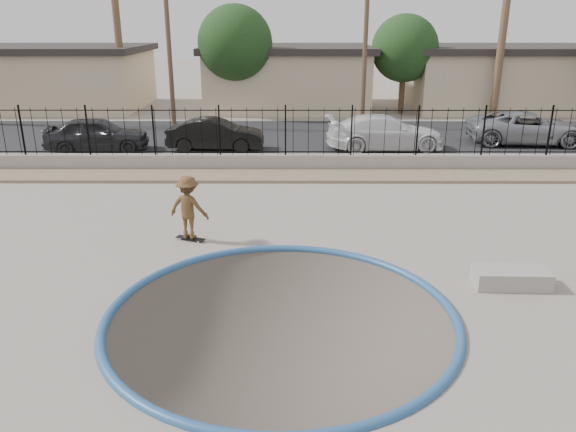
# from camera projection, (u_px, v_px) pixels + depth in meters

# --- Properties ---
(ground) EXTENTS (120.00, 120.00, 2.20)m
(ground) POSITION_uv_depth(u_px,v_px,m) (286.00, 185.00, 23.70)
(ground) COLOR slate
(ground) RESTS_ON ground
(bowl_pit) EXTENTS (6.84, 6.84, 1.80)m
(bowl_pit) POSITION_uv_depth(u_px,v_px,m) (281.00, 316.00, 11.08)
(bowl_pit) COLOR #494138
(bowl_pit) RESTS_ON ground
(coping_ring) EXTENTS (7.04, 7.04, 0.20)m
(coping_ring) POSITION_uv_depth(u_px,v_px,m) (281.00, 316.00, 11.08)
(coping_ring) COLOR #285182
(coping_ring) RESTS_ON ground
(rock_strip) EXTENTS (42.00, 1.60, 0.11)m
(rock_strip) POSITION_uv_depth(u_px,v_px,m) (285.00, 176.00, 20.67)
(rock_strip) COLOR #938060
(rock_strip) RESTS_ON ground
(retaining_wall) EXTENTS (42.00, 0.45, 0.60)m
(retaining_wall) POSITION_uv_depth(u_px,v_px,m) (286.00, 162.00, 21.63)
(retaining_wall) COLOR gray
(retaining_wall) RESTS_ON ground
(fence) EXTENTS (40.00, 0.04, 1.80)m
(fence) POSITION_uv_depth(u_px,v_px,m) (285.00, 131.00, 21.23)
(fence) COLOR black
(fence) RESTS_ON retaining_wall
(street) EXTENTS (90.00, 8.00, 0.04)m
(street) POSITION_uv_depth(u_px,v_px,m) (287.00, 135.00, 28.04)
(street) COLOR black
(street) RESTS_ON ground
(house_west) EXTENTS (11.60, 8.60, 3.90)m
(house_west) POSITION_uv_depth(u_px,v_px,m) (56.00, 76.00, 36.39)
(house_west) COLOR #C0AE89
(house_west) RESTS_ON ground
(house_center) EXTENTS (10.60, 8.60, 3.90)m
(house_center) POSITION_uv_depth(u_px,v_px,m) (287.00, 76.00, 36.34)
(house_center) COLOR #C0AE89
(house_center) RESTS_ON ground
(house_east) EXTENTS (12.60, 8.60, 3.90)m
(house_east) POSITION_uv_depth(u_px,v_px,m) (503.00, 77.00, 36.30)
(house_east) COLOR #C0AE89
(house_east) RESTS_ON ground
(utility_pole_left) EXTENTS (1.70, 0.24, 9.00)m
(utility_pole_left) POSITION_uv_depth(u_px,v_px,m) (168.00, 36.00, 28.38)
(utility_pole_left) COLOR #473323
(utility_pole_left) RESTS_ON ground
(utility_pole_mid) EXTENTS (1.70, 0.24, 9.50)m
(utility_pole_mid) POSITION_uv_depth(u_px,v_px,m) (366.00, 31.00, 28.26)
(utility_pole_mid) COLOR #473323
(utility_pole_mid) RESTS_ON ground
(street_tree_left) EXTENTS (4.32, 4.32, 6.36)m
(street_tree_left) POSITION_uv_depth(u_px,v_px,m) (235.00, 43.00, 32.31)
(street_tree_left) COLOR #473323
(street_tree_left) RESTS_ON ground
(street_tree_mid) EXTENTS (3.96, 3.96, 5.83)m
(street_tree_mid) POSITION_uv_depth(u_px,v_px,m) (405.00, 49.00, 33.34)
(street_tree_mid) COLOR #473323
(street_tree_mid) RESTS_ON ground
(skater) EXTENTS (1.21, 0.91, 1.66)m
(skater) POSITION_uv_depth(u_px,v_px,m) (189.00, 211.00, 14.58)
(skater) COLOR brown
(skater) RESTS_ON ground
(skateboard) EXTENTS (0.83, 0.48, 0.07)m
(skateboard) POSITION_uv_depth(u_px,v_px,m) (191.00, 238.00, 14.84)
(skateboard) COLOR black
(skateboard) RESTS_ON ground
(concrete_ledge) EXTENTS (1.62, 0.75, 0.40)m
(concrete_ledge) POSITION_uv_depth(u_px,v_px,m) (511.00, 278.00, 12.25)
(concrete_ledge) COLOR gray
(concrete_ledge) RESTS_ON ground
(car_a) EXTENTS (4.55, 2.21, 1.49)m
(car_a) POSITION_uv_depth(u_px,v_px,m) (97.00, 134.00, 24.41)
(car_a) COLOR black
(car_a) RESTS_ON street
(car_b) EXTENTS (4.23, 1.56, 1.38)m
(car_b) POSITION_uv_depth(u_px,v_px,m) (215.00, 134.00, 24.64)
(car_b) COLOR black
(car_b) RESTS_ON street
(car_c) EXTENTS (5.32, 2.52, 1.50)m
(car_c) POSITION_uv_depth(u_px,v_px,m) (385.00, 132.00, 24.76)
(car_c) COLOR silver
(car_c) RESTS_ON street
(car_d) EXTENTS (5.54, 2.90, 1.49)m
(car_d) POSITION_uv_depth(u_px,v_px,m) (527.00, 128.00, 25.86)
(car_d) COLOR gray
(car_d) RESTS_ON street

